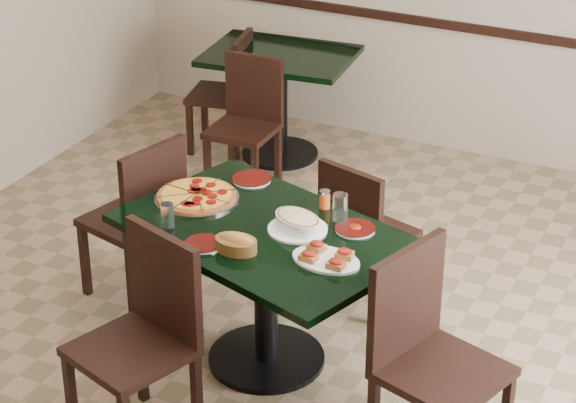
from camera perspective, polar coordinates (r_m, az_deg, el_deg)
The scene contains 20 objects.
floor at distance 5.74m, azimuth 0.04°, elevation -7.71°, with size 5.50×5.50×0.00m, color #88684E.
main_table at distance 5.38m, azimuth -1.15°, elevation -3.13°, with size 1.56×1.24×0.75m.
back_table at distance 7.61m, azimuth -0.42°, elevation 5.96°, with size 1.04×0.80×0.75m.
chair_far at distance 5.88m, azimuth 3.75°, elevation -1.40°, with size 0.49×0.49×0.86m.
chair_near at distance 4.98m, azimuth -7.22°, elevation -6.36°, with size 0.58×0.58×0.98m.
chair_right at distance 4.82m, azimuth 7.04°, elevation -7.37°, with size 0.58×0.58×1.00m.
chair_left at distance 5.97m, azimuth -7.45°, elevation -0.56°, with size 0.53×0.53×0.94m.
back_chair_near at distance 7.23m, azimuth -2.06°, elevation 4.35°, with size 0.41×0.41×0.86m.
back_chair_left at distance 7.75m, azimuth -3.00°, elevation 5.83°, with size 0.46×0.46×0.84m.
pepperoni_pizza at distance 5.58m, azimuth -4.66°, elevation 0.28°, with size 0.42×0.42×0.04m.
lasagna_casserole at distance 5.26m, azimuth 0.49°, elevation -1.04°, with size 0.30×0.28×0.09m.
bread_basket at distance 5.10m, azimuth -2.65°, elevation -2.13°, with size 0.21×0.14×0.09m.
bruschetta_platter at distance 5.02m, azimuth 1.95°, elevation -2.83°, with size 0.35×0.25×0.05m.
side_plate_near at distance 5.17m, azimuth -4.31°, elevation -2.16°, with size 0.18×0.18×0.02m.
side_plate_far_r at distance 5.29m, azimuth 3.42°, elevation -1.37°, with size 0.19×0.19×0.03m.
side_plate_far_l at distance 5.76m, azimuth -1.85°, elevation 1.15°, with size 0.20×0.20×0.02m.
napkin_setting at distance 5.17m, azimuth -4.02°, elevation -2.20°, with size 0.15×0.15×0.01m.
water_glass_a at distance 5.31m, azimuth 2.66°, elevation -0.40°, with size 0.07×0.07×0.16m, color white.
water_glass_b at distance 5.28m, azimuth -6.15°, elevation -0.79°, with size 0.06×0.06×0.14m, color white.
pepper_shaker at distance 5.47m, azimuth 1.88°, elevation 0.12°, with size 0.05×0.05×0.09m.
Camera 1 is at (2.08, -4.22, 3.29)m, focal length 70.00 mm.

